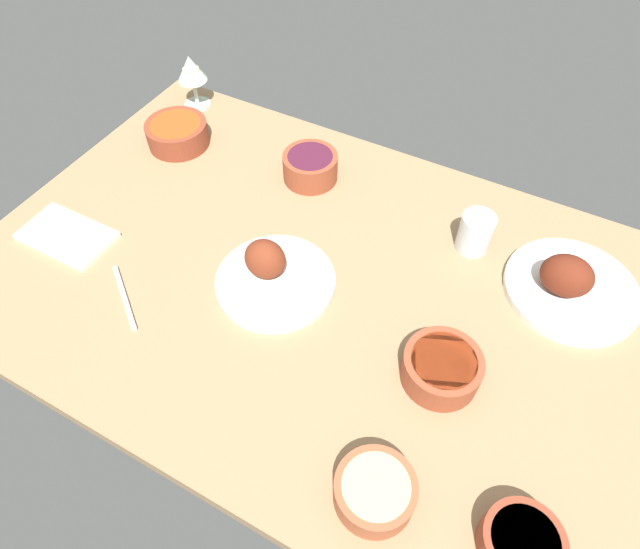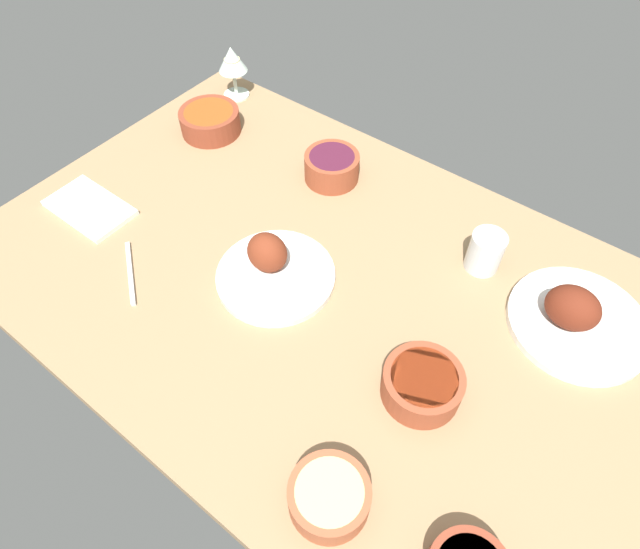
% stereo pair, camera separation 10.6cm
% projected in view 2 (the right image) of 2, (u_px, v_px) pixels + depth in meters
% --- Properties ---
extents(dining_table, '(1.40, 0.90, 0.04)m').
position_uv_depth(dining_table, '(320.00, 287.00, 1.09)').
color(dining_table, '#937551').
rests_on(dining_table, ground).
extents(plate_near_viewer, '(0.24, 0.24, 0.10)m').
position_uv_depth(plate_near_viewer, '(273.00, 268.00, 1.07)').
color(plate_near_viewer, silver).
rests_on(plate_near_viewer, dining_table).
extents(plate_far_side, '(0.26, 0.26, 0.10)m').
position_uv_depth(plate_far_side, '(576.00, 317.00, 0.99)').
color(plate_far_side, silver).
rests_on(plate_far_side, dining_table).
extents(bowl_sauce, '(0.14, 0.14, 0.06)m').
position_uv_depth(bowl_sauce, '(422.00, 384.00, 0.90)').
color(bowl_sauce, brown).
rests_on(bowl_sauce, dining_table).
extents(bowl_soup, '(0.15, 0.15, 0.06)m').
position_uv_depth(bowl_soup, '(210.00, 121.00, 1.36)').
color(bowl_soup, brown).
rests_on(bowl_soup, dining_table).
extents(bowl_onions, '(0.13, 0.13, 0.06)m').
position_uv_depth(bowl_onions, '(332.00, 166.00, 1.24)').
color(bowl_onions, brown).
rests_on(bowl_onions, dining_table).
extents(bowl_potatoes, '(0.12, 0.12, 0.05)m').
position_uv_depth(bowl_potatoes, '(329.00, 496.00, 0.79)').
color(bowl_potatoes, '#A35133').
rests_on(bowl_potatoes, dining_table).
extents(wine_glass, '(0.08, 0.08, 0.14)m').
position_uv_depth(wine_glass, '(232.00, 62.00, 1.40)').
color(wine_glass, silver).
rests_on(wine_glass, dining_table).
extents(water_tumbler, '(0.07, 0.07, 0.09)m').
position_uv_depth(water_tumbler, '(485.00, 252.00, 1.07)').
color(water_tumbler, silver).
rests_on(water_tumbler, dining_table).
extents(folded_napkin, '(0.20, 0.12, 0.01)m').
position_uv_depth(folded_napkin, '(90.00, 208.00, 1.20)').
color(folded_napkin, white).
rests_on(folded_napkin, dining_table).
extents(fork_loose, '(0.14, 0.11, 0.01)m').
position_uv_depth(fork_loose, '(130.00, 273.00, 1.08)').
color(fork_loose, silver).
rests_on(fork_loose, dining_table).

